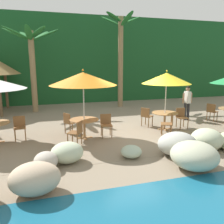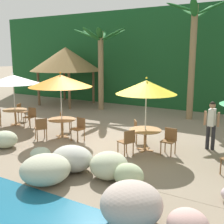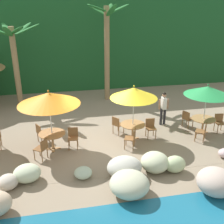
% 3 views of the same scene
% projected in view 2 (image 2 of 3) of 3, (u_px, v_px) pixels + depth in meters
% --- Properties ---
extents(ground_plane, '(120.00, 120.00, 0.00)m').
position_uv_depth(ground_plane, '(104.00, 143.00, 10.77)').
color(ground_plane, gray).
extents(terrace_deck, '(18.00, 5.20, 0.01)m').
position_uv_depth(terrace_deck, '(104.00, 143.00, 10.77)').
color(terrace_deck, gray).
rests_on(terrace_deck, ground).
extents(foliage_backdrop, '(28.00, 2.40, 6.00)m').
position_uv_depth(foliage_backdrop, '(182.00, 59.00, 17.75)').
color(foliage_backdrop, '#194C23').
rests_on(foliage_backdrop, ground).
extents(rock_seawall, '(14.77, 3.63, 0.96)m').
position_uv_depth(rock_seawall, '(75.00, 165.00, 7.59)').
color(rock_seawall, beige).
rests_on(rock_seawall, ground).
extents(umbrella_white, '(2.45, 2.45, 2.46)m').
position_uv_depth(umbrella_white, '(13.00, 79.00, 13.09)').
color(umbrella_white, silver).
rests_on(umbrella_white, ground).
extents(dining_table_white, '(1.10, 1.10, 0.74)m').
position_uv_depth(dining_table_white, '(15.00, 112.00, 13.39)').
color(dining_table_white, '#A37547').
rests_on(dining_table_white, ground).
extents(chair_white_seaward, '(0.45, 0.46, 0.87)m').
position_uv_depth(chair_white_seaward, '(31.00, 116.00, 13.13)').
color(chair_white_seaward, brown).
rests_on(chair_white_seaward, ground).
extents(chair_white_inland, '(0.56, 0.56, 0.87)m').
position_uv_depth(chair_white_inland, '(21.00, 111.00, 14.25)').
color(chair_white_inland, brown).
rests_on(chair_white_inland, ground).
extents(umbrella_orange, '(2.47, 2.47, 2.61)m').
position_uv_depth(umbrella_orange, '(60.00, 81.00, 11.12)').
color(umbrella_orange, silver).
rests_on(umbrella_orange, ground).
extents(dining_table_orange, '(1.10, 1.10, 0.74)m').
position_uv_depth(dining_table_orange, '(62.00, 122.00, 11.45)').
color(dining_table_orange, '#A37547').
rests_on(dining_table_orange, ground).
extents(chair_orange_seaward, '(0.46, 0.47, 0.87)m').
position_uv_depth(chair_orange_seaward, '(79.00, 127.00, 11.04)').
color(chair_orange_seaward, brown).
rests_on(chair_orange_seaward, ground).
extents(chair_orange_inland, '(0.58, 0.57, 0.87)m').
position_uv_depth(chair_orange_inland, '(64.00, 120.00, 12.30)').
color(chair_orange_inland, brown).
rests_on(chair_orange_inland, ground).
extents(chair_orange_left, '(0.59, 0.59, 0.87)m').
position_uv_depth(chair_orange_left, '(41.00, 127.00, 11.03)').
color(chair_orange_left, brown).
rests_on(chair_orange_left, ground).
extents(umbrella_yellow, '(2.04, 2.04, 2.53)m').
position_uv_depth(umbrella_yellow, '(146.00, 87.00, 9.55)').
color(umbrella_yellow, silver).
rests_on(umbrella_yellow, ground).
extents(dining_table_yellow, '(1.10, 1.10, 0.74)m').
position_uv_depth(dining_table_yellow, '(145.00, 133.00, 9.86)').
color(dining_table_yellow, '#A37547').
rests_on(dining_table_yellow, ground).
extents(chair_yellow_seaward, '(0.44, 0.45, 0.87)m').
position_uv_depth(chair_yellow_seaward, '(169.00, 139.00, 9.49)').
color(chair_yellow_seaward, brown).
rests_on(chair_yellow_seaward, ground).
extents(chair_yellow_inland, '(0.59, 0.59, 0.87)m').
position_uv_depth(chair_yellow_inland, '(138.00, 130.00, 10.70)').
color(chair_yellow_inland, brown).
rests_on(chair_yellow_inland, ground).
extents(chair_yellow_left, '(0.56, 0.56, 0.87)m').
position_uv_depth(chair_yellow_left, '(127.00, 141.00, 9.33)').
color(chair_yellow_left, brown).
rests_on(chair_yellow_left, ground).
extents(palm_tree_nearest, '(3.10, 3.05, 4.73)m').
position_uv_depth(palm_tree_nearest, '(100.00, 53.00, 16.69)').
color(palm_tree_nearest, olive).
rests_on(palm_tree_nearest, ground).
extents(palm_tree_second, '(2.67, 2.72, 5.74)m').
position_uv_depth(palm_tree_second, '(193.00, 45.00, 14.09)').
color(palm_tree_second, olive).
rests_on(palm_tree_second, ground).
extents(palapa_hut, '(4.62, 4.62, 3.71)m').
position_uv_depth(palapa_hut, '(66.00, 59.00, 18.63)').
color(palapa_hut, brown).
rests_on(palapa_hut, ground).
extents(waiter_in_white, '(0.52, 0.34, 1.70)m').
position_uv_depth(waiter_in_white, '(211.00, 122.00, 9.87)').
color(waiter_in_white, '#232328').
rests_on(waiter_in_white, ground).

